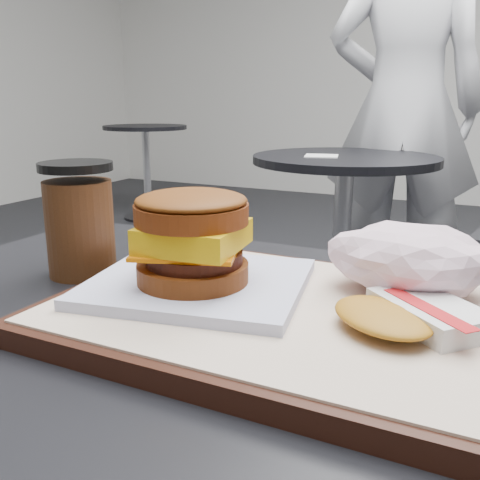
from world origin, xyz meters
name	(u,v)px	position (x,y,z in m)	size (l,w,h in m)	color
serving_tray	(278,314)	(0.03, 0.05, 0.78)	(0.38, 0.28, 0.02)	black
breakfast_sandwich	(194,249)	(-0.05, 0.05, 0.83)	(0.22, 0.20, 0.09)	white
hash_brown	(409,315)	(0.14, 0.05, 0.80)	(0.13, 0.13, 0.02)	silver
crumpled_wrapper	(408,259)	(0.12, 0.13, 0.82)	(0.14, 0.11, 0.06)	white
coffee_cup	(80,223)	(-0.22, 0.09, 0.83)	(0.08, 0.08, 0.12)	#41210F
neighbor_table	(343,207)	(-0.35, 1.65, 0.55)	(0.70, 0.70, 0.75)	black
napkin	(321,156)	(-0.42, 1.58, 0.75)	(0.12, 0.12, 0.00)	white
patron	(404,107)	(-0.23, 2.12, 0.92)	(0.67, 0.44, 1.84)	silver
bg_table_mid	(146,149)	(-2.40, 3.20, 0.56)	(0.66, 0.66, 0.75)	black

